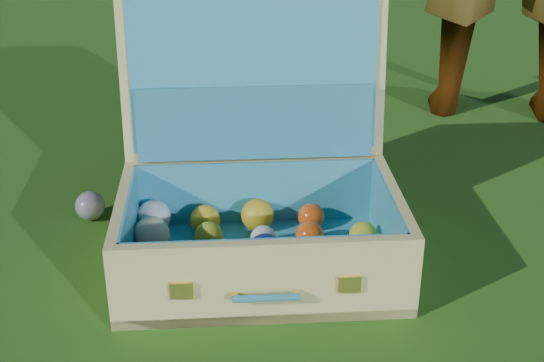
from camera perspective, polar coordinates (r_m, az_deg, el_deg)
The scene contains 3 objects.
ground at distance 1.78m, azimuth 5.24°, elevation -5.55°, with size 60.00×60.00×0.00m, color #215114.
stray_ball at distance 1.96m, azimuth -13.53°, elevation -1.83°, with size 0.07×0.07×0.07m, color #3B5B9B.
suitcase at distance 1.70m, azimuth -1.11°, elevation -0.48°, with size 0.76×0.69×0.59m.
Camera 1 is at (0.33, -1.49, 0.92)m, focal length 50.00 mm.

